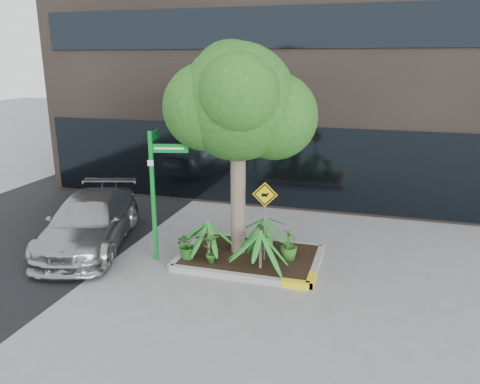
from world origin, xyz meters
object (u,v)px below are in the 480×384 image
(parked_car, at_px, (90,222))
(cattle_sign, at_px, (265,208))
(tree, at_px, (238,102))
(street_sign_post, at_px, (156,182))

(parked_car, height_order, cattle_sign, cattle_sign)
(tree, relative_size, cattle_sign, 2.73)
(tree, distance_m, street_sign_post, 2.65)
(street_sign_post, bearing_deg, cattle_sign, -6.09)
(street_sign_post, distance_m, cattle_sign, 2.62)
(cattle_sign, bearing_deg, parked_car, 175.39)
(tree, xyz_separation_m, cattle_sign, (0.73, -0.33, -2.34))
(parked_car, bearing_deg, cattle_sign, -15.40)
(parked_car, relative_size, cattle_sign, 2.41)
(tree, distance_m, parked_car, 4.98)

